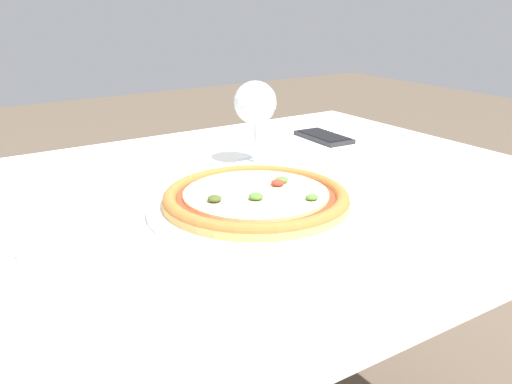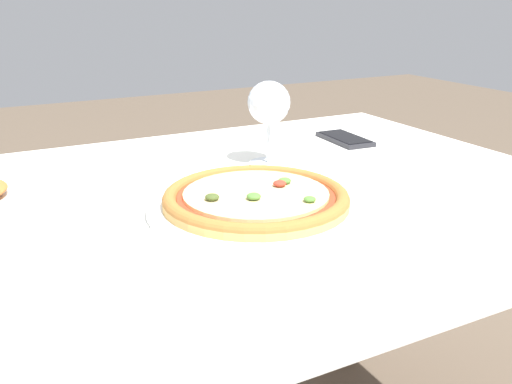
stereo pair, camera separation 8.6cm
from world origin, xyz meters
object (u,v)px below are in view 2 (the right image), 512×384
fork (13,262)px  cell_phone (345,139)px  wine_glass_far_right (269,105)px  pizza_plate (256,200)px  dining_table (190,250)px

fork → cell_phone: size_ratio=1.15×
wine_glass_far_right → cell_phone: size_ratio=1.11×
fork → wine_glass_far_right: 0.56m
pizza_plate → wine_glass_far_right: (0.14, 0.21, 0.10)m
fork → wine_glass_far_right: wine_glass_far_right is taller
dining_table → cell_phone: 0.52m
pizza_plate → cell_phone: 0.48m
dining_table → pizza_plate: 0.15m
pizza_plate → fork: (-0.36, -0.02, -0.01)m
pizza_plate → cell_phone: bearing=37.5°
pizza_plate → wine_glass_far_right: 0.27m
pizza_plate → fork: size_ratio=1.99×
pizza_plate → fork: 0.36m
dining_table → cell_phone: (0.46, 0.21, 0.09)m
pizza_plate → wine_glass_far_right: wine_glass_far_right is taller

